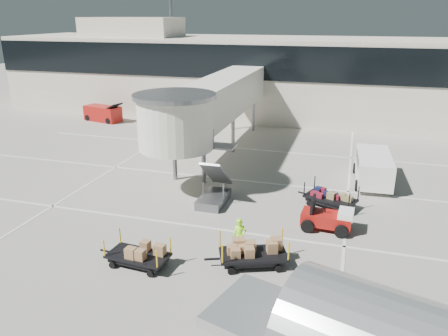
{
  "coord_description": "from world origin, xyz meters",
  "views": [
    {
      "loc": [
        5.75,
        -16.87,
        10.25
      ],
      "look_at": [
        -0.94,
        5.6,
        2.0
      ],
      "focal_mm": 35.0,
      "sensor_mm": 36.0,
      "label": 1
    }
  ],
  "objects_px": {
    "baggage_tug": "(328,218)",
    "minivan": "(373,165)",
    "ground_worker": "(240,236)",
    "box_cart_near": "(255,255)",
    "suitcase_cart": "(330,198)",
    "belt_loader": "(103,114)",
    "box_cart_far": "(139,255)"
  },
  "relations": [
    {
      "from": "minivan",
      "to": "baggage_tug",
      "type": "bearing_deg",
      "value": -109.84
    },
    {
      "from": "box_cart_near",
      "to": "suitcase_cart",
      "type": "bearing_deg",
      "value": 48.39
    },
    {
      "from": "box_cart_near",
      "to": "belt_loader",
      "type": "distance_m",
      "value": 30.52
    },
    {
      "from": "belt_loader",
      "to": "suitcase_cart",
      "type": "bearing_deg",
      "value": -18.97
    },
    {
      "from": "box_cart_near",
      "to": "ground_worker",
      "type": "distance_m",
      "value": 1.3
    },
    {
      "from": "ground_worker",
      "to": "belt_loader",
      "type": "xyz_separation_m",
      "value": [
        -19.95,
        21.4,
        -0.09
      ]
    },
    {
      "from": "baggage_tug",
      "to": "minivan",
      "type": "height_order",
      "value": "minivan"
    },
    {
      "from": "suitcase_cart",
      "to": "box_cart_far",
      "type": "height_order",
      "value": "suitcase_cart"
    },
    {
      "from": "baggage_tug",
      "to": "box_cart_far",
      "type": "xyz_separation_m",
      "value": [
        -7.58,
        -5.73,
        -0.12
      ]
    },
    {
      "from": "box_cart_far",
      "to": "belt_loader",
      "type": "distance_m",
      "value": 28.53
    },
    {
      "from": "ground_worker",
      "to": "minivan",
      "type": "distance_m",
      "value": 12.61
    },
    {
      "from": "belt_loader",
      "to": "baggage_tug",
      "type": "bearing_deg",
      "value": -23.59
    },
    {
      "from": "baggage_tug",
      "to": "minivan",
      "type": "bearing_deg",
      "value": 76.54
    },
    {
      "from": "suitcase_cart",
      "to": "box_cart_far",
      "type": "relative_size",
      "value": 1.05
    },
    {
      "from": "belt_loader",
      "to": "minivan",
      "type": "bearing_deg",
      "value": -8.13
    },
    {
      "from": "box_cart_far",
      "to": "belt_loader",
      "type": "bearing_deg",
      "value": 128.6
    },
    {
      "from": "suitcase_cart",
      "to": "belt_loader",
      "type": "height_order",
      "value": "belt_loader"
    },
    {
      "from": "box_cart_near",
      "to": "minivan",
      "type": "xyz_separation_m",
      "value": [
        5.06,
        12.0,
        0.59
      ]
    },
    {
      "from": "baggage_tug",
      "to": "ground_worker",
      "type": "height_order",
      "value": "ground_worker"
    },
    {
      "from": "box_cart_near",
      "to": "minivan",
      "type": "relative_size",
      "value": 0.7
    },
    {
      "from": "suitcase_cart",
      "to": "box_cart_far",
      "type": "bearing_deg",
      "value": -109.1
    },
    {
      "from": "box_cart_far",
      "to": "ground_worker",
      "type": "xyz_separation_m",
      "value": [
        3.92,
        2.2,
        0.37
      ]
    },
    {
      "from": "box_cart_far",
      "to": "minivan",
      "type": "relative_size",
      "value": 0.65
    },
    {
      "from": "ground_worker",
      "to": "belt_loader",
      "type": "bearing_deg",
      "value": 122.12
    },
    {
      "from": "box_cart_far",
      "to": "belt_loader",
      "type": "xyz_separation_m",
      "value": [
        -16.03,
        23.61,
        0.29
      ]
    },
    {
      "from": "suitcase_cart",
      "to": "box_cart_near",
      "type": "xyz_separation_m",
      "value": [
        -2.67,
        -7.3,
        0.06
      ]
    },
    {
      "from": "baggage_tug",
      "to": "minivan",
      "type": "relative_size",
      "value": 0.5
    },
    {
      "from": "box_cart_far",
      "to": "ground_worker",
      "type": "distance_m",
      "value": 4.51
    },
    {
      "from": "ground_worker",
      "to": "minivan",
      "type": "height_order",
      "value": "minivan"
    },
    {
      "from": "suitcase_cart",
      "to": "ground_worker",
      "type": "xyz_separation_m",
      "value": [
        -3.57,
        -6.42,
        0.36
      ]
    },
    {
      "from": "ground_worker",
      "to": "minivan",
      "type": "xyz_separation_m",
      "value": [
        5.95,
        11.11,
        0.29
      ]
    },
    {
      "from": "baggage_tug",
      "to": "minivan",
      "type": "xyz_separation_m",
      "value": [
        2.29,
        7.58,
        0.54
      ]
    }
  ]
}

